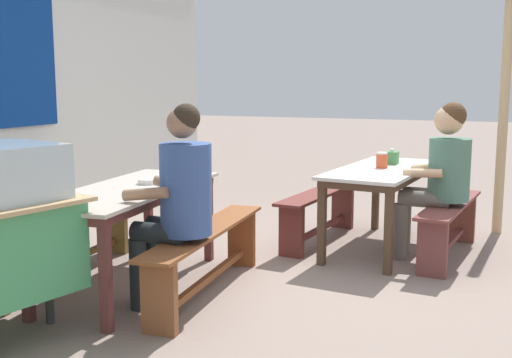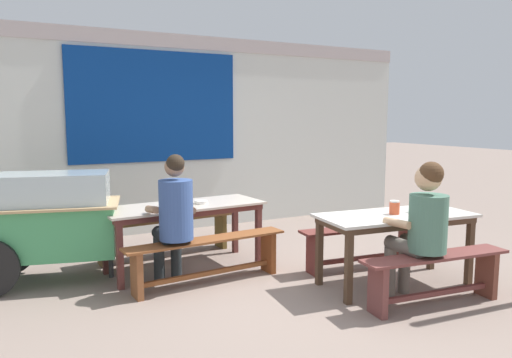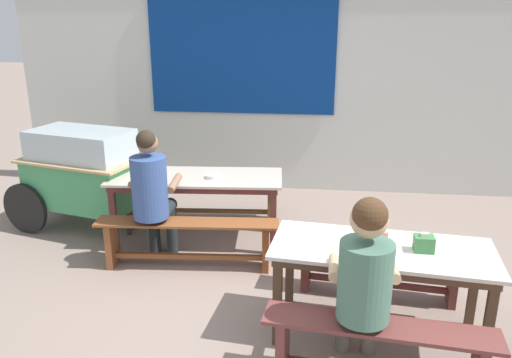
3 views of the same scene
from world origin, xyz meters
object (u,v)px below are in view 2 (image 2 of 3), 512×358
at_px(person_near_front, 422,222).
at_px(condiment_jar, 394,207).
at_px(bench_far_front, 208,255).
at_px(person_left_back_turned, 174,213).
at_px(bench_far_back, 165,230).
at_px(bench_near_front, 435,272).
at_px(soup_bowl, 201,202).
at_px(food_cart, 52,218).
at_px(bench_near_back, 361,241).
at_px(dining_table_far, 184,211).
at_px(dining_table_near, 396,222).
at_px(tissue_box, 419,206).

distance_m(person_near_front, condiment_jar, 0.53).
xyz_separation_m(bench_far_front, person_left_back_turned, (-0.33, 0.04, 0.45)).
relative_size(bench_far_front, person_near_front, 1.32).
distance_m(bench_far_back, bench_near_front, 3.10).
height_order(bench_far_front, soup_bowl, soup_bowl).
bearing_deg(food_cart, bench_far_front, -30.10).
xyz_separation_m(bench_far_front, condiment_jar, (1.63, -0.87, 0.49)).
bearing_deg(bench_near_front, bench_near_back, 83.85).
distance_m(bench_near_front, person_left_back_turned, 2.47).
relative_size(dining_table_far, soup_bowl, 11.95).
bearing_deg(bench_far_front, person_near_front, -42.84).
xyz_separation_m(dining_table_near, bench_near_back, (0.06, 0.58, -0.34)).
distance_m(bench_far_front, person_left_back_turned, 0.55).
height_order(bench_far_front, tissue_box, tissue_box).
bearing_deg(person_left_back_turned, bench_near_front, -37.90).
bearing_deg(condiment_jar, person_left_back_turned, 155.17).
xyz_separation_m(dining_table_near, food_cart, (-3.01, 1.67, 0.02)).
bearing_deg(person_near_front, food_cart, 142.74).
xyz_separation_m(bench_near_back, tissue_box, (0.21, -0.61, 0.47)).
bearing_deg(bench_far_back, bench_far_front, -85.70).
relative_size(dining_table_far, tissue_box, 13.08).
distance_m(food_cart, soup_bowl, 1.53).
bearing_deg(person_near_front, tissue_box, 46.66).
relative_size(person_left_back_turned, tissue_box, 9.68).
bearing_deg(food_cart, condiment_jar, -29.01).
relative_size(person_near_front, soup_bowl, 8.66).
relative_size(condiment_jar, soup_bowl, 0.90).
relative_size(dining_table_far, person_left_back_turned, 1.35).
bearing_deg(dining_table_near, tissue_box, -5.84).
height_order(person_left_back_turned, condiment_jar, person_left_back_turned).
xyz_separation_m(person_near_front, soup_bowl, (-1.34, 1.92, -0.01)).
height_order(bench_far_back, food_cart, food_cart).
height_order(food_cart, tissue_box, food_cart).
height_order(bench_far_front, person_near_front, person_near_front).
bearing_deg(soup_bowl, bench_far_back, 110.56).
bearing_deg(bench_far_back, soup_bowl, -69.44).
xyz_separation_m(bench_far_front, tissue_box, (1.93, -0.91, 0.48)).
distance_m(dining_table_near, person_left_back_turned, 2.18).
bearing_deg(dining_table_near, dining_table_far, 139.30).
xyz_separation_m(bench_far_back, soup_bowl, (0.23, -0.62, 0.42)).
xyz_separation_m(bench_near_back, soup_bowl, (-1.57, 0.84, 0.43)).
bearing_deg(condiment_jar, tissue_box, -6.62).
distance_m(dining_table_near, soup_bowl, 2.07).
relative_size(dining_table_far, dining_table_near, 1.11).
distance_m(person_left_back_turned, person_near_front, 2.29).
xyz_separation_m(dining_table_far, tissue_box, (1.97, -1.49, 0.13)).
bearing_deg(person_near_front, bench_near_back, 77.93).
bearing_deg(food_cart, dining_table_far, -9.09).
xyz_separation_m(bench_near_front, condiment_jar, (0.05, 0.58, 0.48)).
xyz_separation_m(bench_far_back, bench_far_front, (0.09, -1.16, -0.01)).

